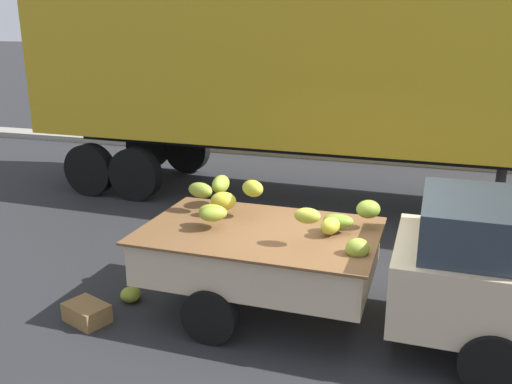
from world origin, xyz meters
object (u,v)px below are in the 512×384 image
Objects in this scene: fallen_banana_bunch_near_tailgate at (131,294)px; produce_crate at (87,313)px; pickup_truck at (429,266)px; semi_trailer at (323,73)px.

produce_crate is (-0.23, -0.62, 0.02)m from fallen_banana_bunch_near_tailgate.
pickup_truck reaches higher than produce_crate.
fallen_banana_bunch_near_tailgate is at bearing -104.71° from semi_trailer.
semi_trailer is at bearing 73.65° from produce_crate.
semi_trailer is 5.78m from fallen_banana_bunch_near_tailgate.
pickup_truck is at bearing -64.37° from semi_trailer.
fallen_banana_bunch_near_tailgate is at bearing 69.32° from produce_crate.
pickup_truck is 17.18× the size of fallen_banana_bunch_near_tailgate.
produce_crate is at bearing -105.26° from semi_trailer.
semi_trailer reaches higher than fallen_banana_bunch_near_tailgate.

